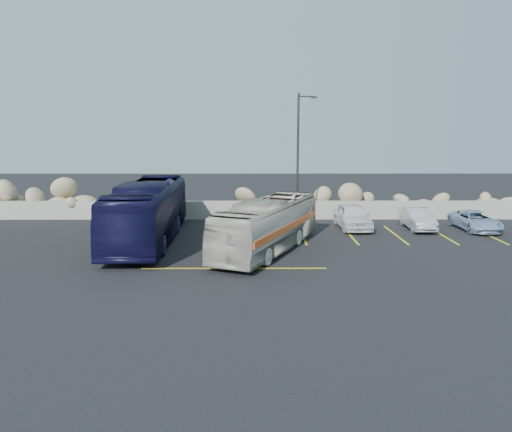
{
  "coord_description": "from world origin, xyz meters",
  "views": [
    {
      "loc": [
        -0.11,
        -20.6,
        6.02
      ],
      "look_at": [
        -0.03,
        4.0,
        1.63
      ],
      "focal_mm": 35.0,
      "sensor_mm": 36.0,
      "label": 1
    }
  ],
  "objects_px": {
    "car_a": "(352,216)",
    "car_d": "(475,221)",
    "vintage_bus": "(268,226)",
    "lamppost": "(299,156)",
    "car_b": "(418,219)",
    "tour_coach": "(148,212)"
  },
  "relations": [
    {
      "from": "lamppost",
      "to": "tour_coach",
      "type": "relative_size",
      "value": 0.7
    },
    {
      "from": "car_b",
      "to": "car_d",
      "type": "distance_m",
      "value": 3.34
    },
    {
      "from": "tour_coach",
      "to": "car_d",
      "type": "distance_m",
      "value": 18.97
    },
    {
      "from": "lamppost",
      "to": "vintage_bus",
      "type": "distance_m",
      "value": 7.2
    },
    {
      "from": "car_a",
      "to": "car_d",
      "type": "height_order",
      "value": "car_a"
    },
    {
      "from": "tour_coach",
      "to": "car_b",
      "type": "bearing_deg",
      "value": 10.37
    },
    {
      "from": "car_a",
      "to": "vintage_bus",
      "type": "bearing_deg",
      "value": -135.56
    },
    {
      "from": "car_b",
      "to": "tour_coach",
      "type": "bearing_deg",
      "value": -167.42
    },
    {
      "from": "lamppost",
      "to": "car_b",
      "type": "xyz_separation_m",
      "value": [
        7.09,
        -0.89,
        -3.68
      ]
    },
    {
      "from": "lamppost",
      "to": "car_a",
      "type": "height_order",
      "value": "lamppost"
    },
    {
      "from": "car_b",
      "to": "vintage_bus",
      "type": "bearing_deg",
      "value": -148.8
    },
    {
      "from": "vintage_bus",
      "to": "car_d",
      "type": "relative_size",
      "value": 2.26
    },
    {
      "from": "vintage_bus",
      "to": "car_a",
      "type": "xyz_separation_m",
      "value": [
        5.26,
        5.59,
        -0.54
      ]
    },
    {
      "from": "vintage_bus",
      "to": "tour_coach",
      "type": "height_order",
      "value": "tour_coach"
    },
    {
      "from": "car_a",
      "to": "car_d",
      "type": "xyz_separation_m",
      "value": [
        7.18,
        -0.55,
        -0.18
      ]
    },
    {
      "from": "car_b",
      "to": "car_d",
      "type": "xyz_separation_m",
      "value": [
        3.32,
        -0.3,
        -0.05
      ]
    },
    {
      "from": "lamppost",
      "to": "car_a",
      "type": "relative_size",
      "value": 1.83
    },
    {
      "from": "car_a",
      "to": "tour_coach",
      "type": "bearing_deg",
      "value": -165.65
    },
    {
      "from": "vintage_bus",
      "to": "car_d",
      "type": "xyz_separation_m",
      "value": [
        12.44,
        5.04,
        -0.72
      ]
    },
    {
      "from": "lamppost",
      "to": "tour_coach",
      "type": "bearing_deg",
      "value": -153.8
    },
    {
      "from": "vintage_bus",
      "to": "car_b",
      "type": "relative_size",
      "value": 2.46
    },
    {
      "from": "vintage_bus",
      "to": "lamppost",
      "type": "bearing_deg",
      "value": 95.57
    }
  ]
}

